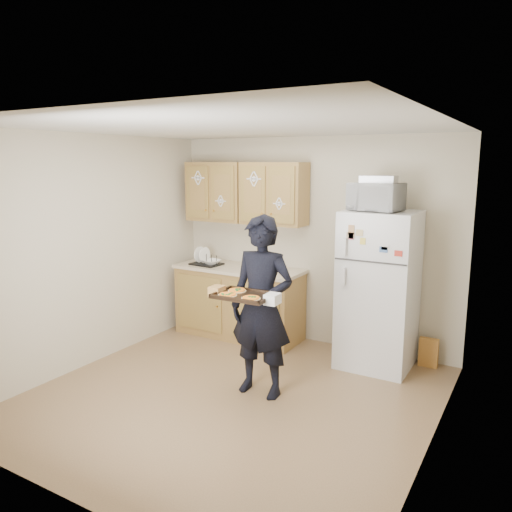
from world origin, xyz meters
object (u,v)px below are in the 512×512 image
object	(u,v)px
dish_rack	(206,259)
microwave	(376,197)
refrigerator	(378,290)
baking_tray	(244,296)
person	(262,307)

from	to	relation	value
dish_rack	microwave	bearing A→B (deg)	-0.40
refrigerator	baking_tray	distance (m)	1.71
refrigerator	dish_rack	xyz separation A→B (m)	(-2.24, -0.03, 0.13)
baking_tray	dish_rack	xyz separation A→B (m)	(-1.48, 1.49, -0.06)
refrigerator	person	bearing A→B (deg)	-121.61
refrigerator	baking_tray	world-z (taller)	refrigerator
microwave	dish_rack	bearing A→B (deg)	-172.43
dish_rack	baking_tray	bearing A→B (deg)	-45.12
person	baking_tray	world-z (taller)	person
refrigerator	person	distance (m)	1.43
microwave	dish_rack	distance (m)	2.35
microwave	dish_rack	world-z (taller)	microwave
baking_tray	microwave	distance (m)	1.82
person	dish_rack	xyz separation A→B (m)	(-1.49, 1.19, 0.11)
refrigerator	baking_tray	size ratio (longest dim) A/B	3.38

